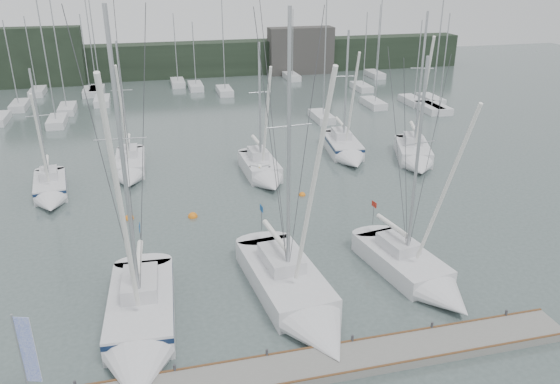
# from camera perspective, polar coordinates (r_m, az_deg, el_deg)

# --- Properties ---
(ground) EXTENTS (160.00, 160.00, 0.00)m
(ground) POSITION_cam_1_polar(r_m,az_deg,el_deg) (28.80, 0.76, -11.66)
(ground) COLOR #465553
(ground) RESTS_ON ground
(dock) EXTENTS (24.00, 2.00, 0.40)m
(dock) POSITION_cam_1_polar(r_m,az_deg,el_deg) (24.89, 3.85, -17.63)
(dock) COLOR slate
(dock) RESTS_ON ground
(far_treeline) EXTENTS (90.00, 4.00, 5.00)m
(far_treeline) POSITION_cam_1_polar(r_m,az_deg,el_deg) (86.21, -10.12, 13.44)
(far_treeline) COLOR black
(far_treeline) RESTS_ON ground
(far_building_left) EXTENTS (12.00, 3.00, 8.00)m
(far_building_left) POSITION_cam_1_polar(r_m,az_deg,el_deg) (84.93, -23.96, 12.75)
(far_building_left) COLOR black
(far_building_left) RESTS_ON ground
(far_building_right) EXTENTS (10.00, 3.00, 7.00)m
(far_building_right) POSITION_cam_1_polar(r_m,az_deg,el_deg) (87.27, 2.18, 14.54)
(far_building_right) COLOR #393734
(far_building_right) RESTS_ON ground
(mast_forest) EXTENTS (52.18, 27.29, 14.89)m
(mast_forest) POSITION_cam_1_polar(r_m,az_deg,el_deg) (70.63, -5.50, 9.93)
(mast_forest) COLOR silver
(mast_forest) RESTS_ON ground
(sailboat_near_left) EXTENTS (3.66, 10.42, 15.97)m
(sailboat_near_left) POSITION_cam_1_polar(r_m,az_deg,el_deg) (26.80, -14.42, -13.82)
(sailboat_near_left) COLOR silver
(sailboat_near_left) RESTS_ON ground
(sailboat_near_center) EXTENTS (4.31, 11.17, 15.78)m
(sailboat_near_center) POSITION_cam_1_polar(r_m,az_deg,el_deg) (27.94, 2.17, -11.49)
(sailboat_near_center) COLOR silver
(sailboat_near_center) RESTS_ON ground
(sailboat_near_right) EXTENTS (4.23, 9.00, 13.14)m
(sailboat_near_right) POSITION_cam_1_polar(r_m,az_deg,el_deg) (31.00, 14.55, -8.59)
(sailboat_near_right) COLOR silver
(sailboat_near_right) RESTS_ON ground
(sailboat_mid_a) EXTENTS (3.12, 7.28, 10.21)m
(sailboat_mid_a) POSITION_cam_1_polar(r_m,az_deg,el_deg) (44.00, -22.86, 0.03)
(sailboat_mid_a) COLOR silver
(sailboat_mid_a) RESTS_ON ground
(sailboat_mid_b) EXTENTS (2.58, 7.92, 11.45)m
(sailboat_mid_b) POSITION_cam_1_polar(r_m,az_deg,el_deg) (46.62, -15.42, 2.31)
(sailboat_mid_b) COLOR silver
(sailboat_mid_b) RESTS_ON ground
(sailboat_mid_c) EXTENTS (2.77, 7.54, 11.53)m
(sailboat_mid_c) POSITION_cam_1_polar(r_m,az_deg,el_deg) (44.05, -1.70, 2.03)
(sailboat_mid_c) COLOR silver
(sailboat_mid_c) RESTS_ON ground
(sailboat_mid_d) EXTENTS (3.59, 8.67, 11.85)m
(sailboat_mid_d) POSITION_cam_1_polar(r_m,az_deg,el_deg) (49.61, 6.92, 4.32)
(sailboat_mid_d) COLOR silver
(sailboat_mid_d) RESTS_ON ground
(sailboat_mid_e) EXTENTS (5.12, 8.45, 13.51)m
(sailboat_mid_e) POSITION_cam_1_polar(r_m,az_deg,el_deg) (48.94, 13.96, 3.55)
(sailboat_mid_e) COLOR silver
(sailboat_mid_e) RESTS_ON ground
(buoy_a) EXTENTS (0.67, 0.67, 0.67)m
(buoy_a) POSITION_cam_1_polar(r_m,az_deg,el_deg) (38.34, -9.10, -2.58)
(buoy_a) COLOR orange
(buoy_a) RESTS_ON ground
(buoy_b) EXTENTS (0.50, 0.50, 0.50)m
(buoy_b) POSITION_cam_1_polar(r_m,az_deg,el_deg) (41.34, 2.33, -0.34)
(buoy_b) COLOR orange
(buoy_b) RESTS_ON ground
(buoy_c) EXTENTS (0.63, 0.63, 0.63)m
(buoy_c) POSITION_cam_1_polar(r_m,az_deg,el_deg) (39.01, -15.46, -2.70)
(buoy_c) COLOR orange
(buoy_c) RESTS_ON ground
(dock_banner) EXTENTS (0.64, 0.25, 4.37)m
(dock_banner) POSITION_cam_1_polar(r_m,az_deg,el_deg) (23.01, -25.01, -15.17)
(dock_banner) COLOR #A5A8AD
(dock_banner) RESTS_ON dock
(seagull) EXTENTS (0.92, 0.44, 0.18)m
(seagull) POSITION_cam_1_polar(r_m,az_deg,el_deg) (25.43, -2.14, 2.71)
(seagull) COLOR white
(seagull) RESTS_ON ground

